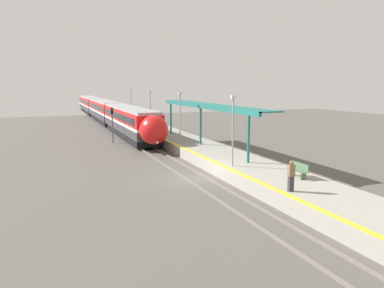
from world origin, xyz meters
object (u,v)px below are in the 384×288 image
object	(u,v)px
lamppost_near	(233,126)
lamppost_farthest	(131,104)
platform_bench	(299,170)
train	(105,110)
person_waiting	(291,175)
lamppost_far	(150,108)
lamppost_mid	(180,114)
railway_signal	(112,121)

from	to	relation	value
lamppost_near	lamppost_farthest	size ratio (longest dim) A/B	1.00
lamppost_farthest	lamppost_near	bearing A→B (deg)	-90.00
platform_bench	train	bearing A→B (deg)	95.64
person_waiting	lamppost_farthest	size ratio (longest dim) A/B	0.34
lamppost_near	lamppost_far	bearing A→B (deg)	90.00
lamppost_far	lamppost_mid	bearing A→B (deg)	-90.00
person_waiting	lamppost_near	xyz separation A→B (m)	(0.02, 6.70, 1.98)
platform_bench	lamppost_far	size ratio (longest dim) A/B	0.31
lamppost_mid	train	bearing A→B (deg)	94.29
train	lamppost_far	distance (m)	21.18
platform_bench	person_waiting	xyz separation A→B (m)	(-2.27, -2.33, 0.39)
platform_bench	lamppost_near	xyz separation A→B (m)	(-2.25, 4.37, 2.36)
train	lamppost_far	bearing A→B (deg)	-83.51
railway_signal	train	bearing A→B (deg)	83.61
railway_signal	lamppost_mid	distance (m)	10.05
railway_signal	lamppost_near	distance (m)	20.11
railway_signal	lamppost_farthest	distance (m)	13.98
lamppost_near	lamppost_farthest	xyz separation A→B (m)	(0.00, 32.44, 0.00)
person_waiting	lamppost_farthest	xyz separation A→B (m)	(0.02, 39.14, 1.98)
lamppost_farthest	railway_signal	bearing A→B (deg)	-110.98
train	person_waiting	world-z (taller)	train
train	person_waiting	distance (m)	49.37
lamppost_near	lamppost_far	distance (m)	21.63
lamppost_far	person_waiting	bearing A→B (deg)	-90.03
platform_bench	lamppost_farthest	bearing A→B (deg)	93.50
platform_bench	lamppost_near	bearing A→B (deg)	117.28
railway_signal	person_waiting	bearing A→B (deg)	-79.24
train	person_waiting	xyz separation A→B (m)	(2.37, -49.32, -0.42)
person_waiting	lamppost_far	world-z (taller)	lamppost_far
person_waiting	train	bearing A→B (deg)	92.75
person_waiting	lamppost_farthest	bearing A→B (deg)	89.98
platform_bench	lamppost_mid	size ratio (longest dim) A/B	0.31
lamppost_near	railway_signal	bearing A→B (deg)	104.38
train	lamppost_mid	world-z (taller)	lamppost_mid
train	platform_bench	world-z (taller)	train
lamppost_far	railway_signal	bearing A→B (deg)	-156.33
person_waiting	lamppost_far	xyz separation A→B (m)	(0.02, 28.32, 1.98)
platform_bench	lamppost_mid	distance (m)	15.53
lamppost_mid	lamppost_near	bearing A→B (deg)	-90.00
lamppost_far	lamppost_farthest	distance (m)	10.81
lamppost_mid	lamppost_farthest	size ratio (longest dim) A/B	1.00
train	lamppost_mid	distance (m)	31.93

